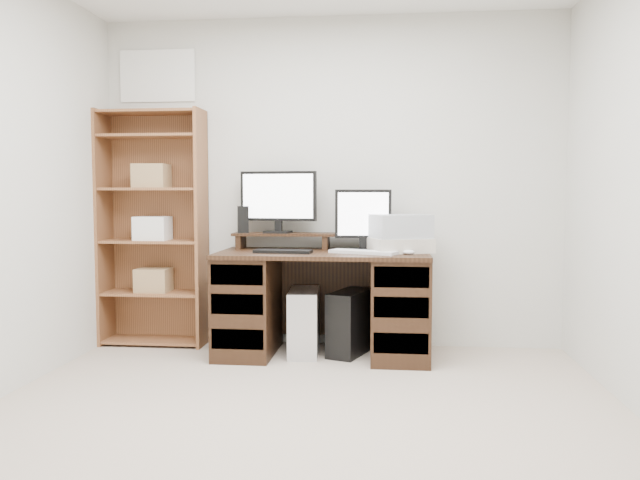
% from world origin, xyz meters
% --- Properties ---
extents(room, '(3.54, 4.04, 2.54)m').
position_xyz_m(room, '(-0.00, 0.00, 1.25)').
color(room, '#BEAB98').
rests_on(room, ground).
extents(desk, '(1.50, 0.70, 0.75)m').
position_xyz_m(desk, '(-0.02, 1.64, 0.39)').
color(desk, black).
rests_on(desk, ground).
extents(riser_shelf, '(1.40, 0.22, 0.12)m').
position_xyz_m(riser_shelf, '(-0.02, 1.85, 0.84)').
color(riser_shelf, black).
rests_on(riser_shelf, desk).
extents(monitor_wide, '(0.58, 0.17, 0.46)m').
position_xyz_m(monitor_wide, '(-0.37, 1.84, 1.13)').
color(monitor_wide, black).
rests_on(monitor_wide, riser_shelf).
extents(monitor_small, '(0.41, 0.16, 0.44)m').
position_xyz_m(monitor_small, '(0.26, 1.75, 0.99)').
color(monitor_small, black).
rests_on(monitor_small, desk).
extents(speaker, '(0.10, 0.10, 0.20)m').
position_xyz_m(speaker, '(-0.64, 1.83, 0.97)').
color(speaker, black).
rests_on(speaker, riser_shelf).
extents(keyboard_black, '(0.41, 0.17, 0.02)m').
position_xyz_m(keyboard_black, '(-0.29, 1.52, 0.76)').
color(keyboard_black, black).
rests_on(keyboard_black, desk).
extents(keyboard_white, '(0.49, 0.31, 0.02)m').
position_xyz_m(keyboard_white, '(0.28, 1.54, 0.76)').
color(keyboard_white, silver).
rests_on(keyboard_white, desk).
extents(mouse, '(0.09, 0.07, 0.03)m').
position_xyz_m(mouse, '(0.59, 1.50, 0.77)').
color(mouse, silver).
rests_on(mouse, desk).
extents(printer, '(0.48, 0.42, 0.10)m').
position_xyz_m(printer, '(0.53, 1.67, 0.80)').
color(printer, '#B6AD9E').
rests_on(printer, desk).
extents(basket, '(0.46, 0.40, 0.17)m').
position_xyz_m(basket, '(0.53, 1.67, 0.93)').
color(basket, '#9B9FA5').
rests_on(basket, printer).
extents(tower_silver, '(0.24, 0.48, 0.47)m').
position_xyz_m(tower_silver, '(-0.16, 1.66, 0.23)').
color(tower_silver, silver).
rests_on(tower_silver, ground).
extents(tower_black, '(0.34, 0.50, 0.46)m').
position_xyz_m(tower_black, '(0.18, 1.70, 0.23)').
color(tower_black, black).
rests_on(tower_black, ground).
extents(bookshelf, '(0.80, 0.30, 1.80)m').
position_xyz_m(bookshelf, '(-1.35, 1.86, 0.92)').
color(bookshelf, brown).
rests_on(bookshelf, ground).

